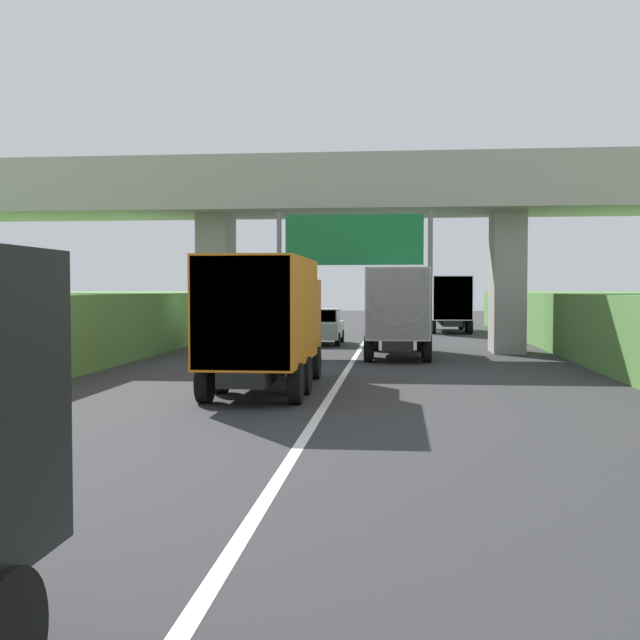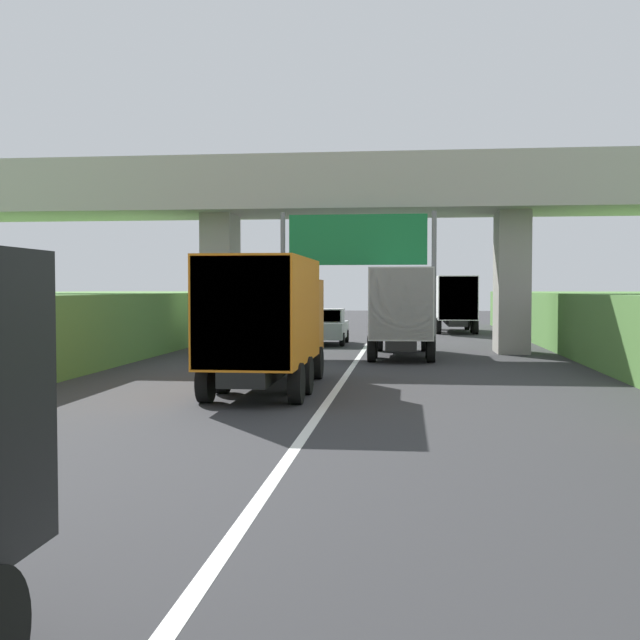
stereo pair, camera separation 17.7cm
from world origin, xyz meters
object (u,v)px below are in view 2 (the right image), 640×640
object	(u,v)px
truck_orange	(268,317)
overhead_highway_sign	(358,250)
truck_green	(402,308)
car_silver	(327,327)
truck_white	(455,301)

from	to	relation	value
truck_orange	overhead_highway_sign	bearing A→B (deg)	79.39
overhead_highway_sign	truck_green	distance (m)	3.04
truck_green	truck_orange	bearing A→B (deg)	-107.70
truck_orange	truck_green	size ratio (longest dim) A/B	1.00
overhead_highway_sign	car_silver	size ratio (longest dim) A/B	1.43
overhead_highway_sign	car_silver	bearing A→B (deg)	103.98
truck_white	truck_orange	size ratio (longest dim) A/B	1.00
truck_white	truck_green	size ratio (longest dim) A/B	1.00
truck_orange	car_silver	size ratio (longest dim) A/B	1.78
overhead_highway_sign	truck_green	world-z (taller)	overhead_highway_sign
truck_white	truck_green	xyz separation A→B (m)	(-3.16, -18.09, 0.00)
truck_white	truck_orange	distance (m)	29.50
truck_orange	car_silver	xyz separation A→B (m)	(-0.19, 17.19, -1.08)
overhead_highway_sign	car_silver	distance (m)	8.70
overhead_highway_sign	truck_orange	distance (m)	9.78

